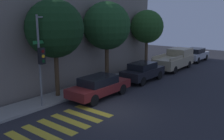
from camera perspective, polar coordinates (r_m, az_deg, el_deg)
ground_plane at (r=14.06m, az=-0.36°, el=-9.44°), size 60.00×60.00×0.00m
sidewalk at (r=16.79m, az=-11.51°, el=-5.78°), size 26.00×1.88×0.14m
building_row at (r=19.60m, az=-20.25°, el=6.66°), size 26.00×6.00×7.08m
crosswalk at (r=12.54m, az=-12.59°, el=-12.54°), size 5.67×2.60×0.00m
traffic_light_pole at (r=14.54m, az=-14.71°, el=5.01°), size 2.48×0.56×5.28m
sedan_near_corner at (r=16.16m, az=-2.95°, el=-3.69°), size 4.58×1.79×1.42m
sedan_middle at (r=20.36m, az=7.07°, el=-0.29°), size 4.26×1.78×1.52m
pickup_truck at (r=25.64m, az=14.19°, el=2.40°), size 5.42×2.07×1.94m
sedan_far_end at (r=30.75m, az=18.46°, el=3.42°), size 4.36×1.89×1.52m
tree_near_corner at (r=15.94m, az=-12.96°, el=9.16°), size 3.61×3.61×6.24m
tree_midblock at (r=19.49m, az=-1.21°, el=10.04°), size 3.69×3.69×6.31m
tree_far_end at (r=24.48m, az=8.00°, el=9.76°), size 3.16×3.16×5.78m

